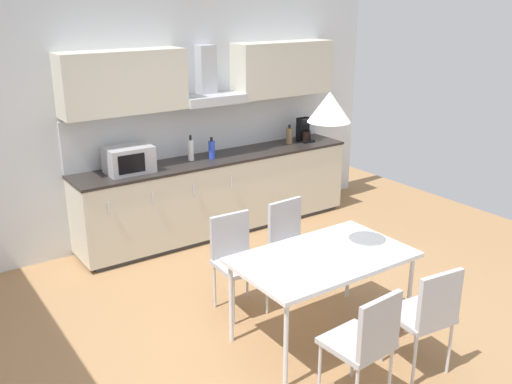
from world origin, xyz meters
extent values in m
cube|color=#9E754C|center=(0.00, 0.00, -0.01)|extent=(8.10, 7.24, 0.02)
cube|color=silver|center=(0.00, 2.46, 1.33)|extent=(6.48, 0.10, 2.65)
cube|color=#333333|center=(0.85, 2.12, 0.03)|extent=(3.25, 0.54, 0.05)
cube|color=beige|center=(0.85, 2.12, 0.47)|extent=(3.38, 0.59, 0.84)
cube|color=#282321|center=(0.85, 2.12, 0.90)|extent=(3.40, 0.61, 0.03)
cube|color=silver|center=(-0.60, 1.82, 0.68)|extent=(0.01, 0.01, 0.14)
cube|color=silver|center=(-0.12, 1.82, 0.68)|extent=(0.01, 0.01, 0.14)
cube|color=silver|center=(0.36, 1.82, 0.68)|extent=(0.01, 0.01, 0.14)
cube|color=silver|center=(0.85, 1.82, 0.68)|extent=(0.01, 0.01, 0.14)
cube|color=silver|center=(0.85, 2.40, 1.19)|extent=(3.38, 0.02, 0.56)
cube|color=beige|center=(-0.19, 2.24, 1.84)|extent=(1.32, 0.34, 0.64)
cube|color=beige|center=(1.88, 2.24, 1.84)|extent=(1.32, 0.34, 0.64)
cube|color=#B7BABF|center=(0.85, 2.22, 1.57)|extent=(0.74, 0.40, 0.10)
cube|color=#B7BABF|center=(0.85, 2.33, 1.87)|extent=(0.20, 0.16, 0.59)
cube|color=#ADADB2|center=(-0.23, 2.12, 1.06)|extent=(0.48, 0.34, 0.28)
cube|color=black|center=(-0.27, 1.95, 1.06)|extent=(0.29, 0.01, 0.20)
cube|color=black|center=(2.16, 2.12, 0.93)|extent=(0.18, 0.18, 0.02)
cylinder|color=black|center=(2.16, 2.11, 1.00)|extent=(0.12, 0.12, 0.12)
cube|color=black|center=(2.16, 2.18, 1.07)|extent=(0.16, 0.08, 0.30)
cube|color=black|center=(2.16, 2.11, 1.19)|extent=(0.18, 0.16, 0.06)
cylinder|color=white|center=(0.52, 2.16, 1.03)|extent=(0.07, 0.07, 0.24)
cylinder|color=black|center=(0.52, 2.16, 1.18)|extent=(0.03, 0.03, 0.05)
cylinder|color=brown|center=(1.91, 2.15, 1.02)|extent=(0.08, 0.08, 0.20)
cylinder|color=black|center=(1.91, 2.15, 1.14)|extent=(0.03, 0.03, 0.04)
cylinder|color=blue|center=(0.76, 2.10, 1.02)|extent=(0.08, 0.08, 0.20)
cylinder|color=black|center=(0.76, 2.10, 1.14)|extent=(0.03, 0.03, 0.04)
cube|color=white|center=(0.36, -0.31, 0.72)|extent=(1.40, 0.84, 0.04)
cylinder|color=silver|center=(-0.28, -0.67, 0.35)|extent=(0.04, 0.04, 0.70)
cylinder|color=silver|center=(1.00, -0.67, 0.35)|extent=(0.04, 0.04, 0.70)
cylinder|color=silver|center=(-0.28, 0.05, 0.35)|extent=(0.04, 0.04, 0.70)
cylinder|color=silver|center=(1.00, 0.05, 0.35)|extent=(0.04, 0.04, 0.70)
cube|color=#B2B2B7|center=(0.67, -1.03, 0.45)|extent=(0.44, 0.44, 0.04)
cube|color=#B2B2B7|center=(0.65, -1.21, 0.67)|extent=(0.38, 0.08, 0.40)
cylinder|color=silver|center=(0.52, -0.85, 0.21)|extent=(0.02, 0.02, 0.43)
cylinder|color=silver|center=(0.86, -0.89, 0.21)|extent=(0.02, 0.02, 0.43)
cylinder|color=silver|center=(0.48, -1.18, 0.21)|extent=(0.02, 0.02, 0.43)
cylinder|color=silver|center=(0.82, -1.22, 0.21)|extent=(0.02, 0.02, 0.43)
cube|color=#B2B2B7|center=(0.04, 0.41, 0.45)|extent=(0.42, 0.42, 0.04)
cube|color=#B2B2B7|center=(0.05, 0.59, 0.67)|extent=(0.38, 0.06, 0.40)
cylinder|color=silver|center=(0.20, 0.23, 0.21)|extent=(0.02, 0.02, 0.43)
cylinder|color=silver|center=(-0.14, 0.25, 0.21)|extent=(0.02, 0.02, 0.43)
cylinder|color=silver|center=(0.22, 0.57, 0.21)|extent=(0.02, 0.02, 0.43)
cylinder|color=silver|center=(-0.12, 0.59, 0.21)|extent=(0.02, 0.02, 0.43)
cube|color=#B2B2B7|center=(0.04, -1.03, 0.45)|extent=(0.43, 0.43, 0.04)
cube|color=#B2B2B7|center=(0.05, -1.21, 0.67)|extent=(0.38, 0.06, 0.40)
cylinder|color=silver|center=(-0.14, -0.88, 0.21)|extent=(0.02, 0.02, 0.43)
cylinder|color=silver|center=(0.20, -0.85, 0.21)|extent=(0.02, 0.02, 0.43)
cylinder|color=silver|center=(0.22, -1.19, 0.21)|extent=(0.02, 0.02, 0.43)
cube|color=#B2B2B7|center=(0.67, 0.41, 0.45)|extent=(0.42, 0.42, 0.04)
cube|color=#B2B2B7|center=(0.66, 0.59, 0.67)|extent=(0.38, 0.06, 0.40)
cylinder|color=silver|center=(0.85, 0.25, 0.21)|extent=(0.02, 0.02, 0.43)
cylinder|color=silver|center=(0.51, 0.23, 0.21)|extent=(0.02, 0.02, 0.43)
cylinder|color=silver|center=(0.83, 0.59, 0.21)|extent=(0.02, 0.02, 0.43)
cylinder|color=silver|center=(0.49, 0.57, 0.21)|extent=(0.02, 0.02, 0.43)
cone|color=silver|center=(0.36, -0.31, 1.92)|extent=(0.32, 0.32, 0.22)
camera|label=1|loc=(-2.40, -3.38, 2.67)|focal=40.00mm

